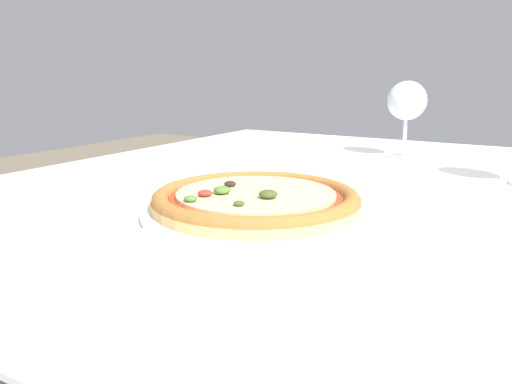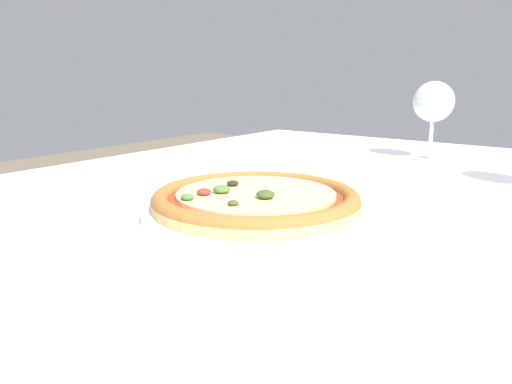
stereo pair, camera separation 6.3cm
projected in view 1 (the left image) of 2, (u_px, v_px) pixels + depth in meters
The scene contains 4 objects.
dining_table at pixel (440, 244), 0.74m from camera, with size 1.41×1.18×0.74m.
pizza_plate at pixel (256, 202), 0.63m from camera, with size 0.29×0.29×0.04m.
fork at pixel (285, 175), 0.87m from camera, with size 0.03×0.17×0.00m.
wine_glass_far_left at pixel (407, 103), 1.03m from camera, with size 0.08×0.08×0.16m.
Camera 1 is at (0.12, -0.74, 0.91)m, focal length 35.00 mm.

